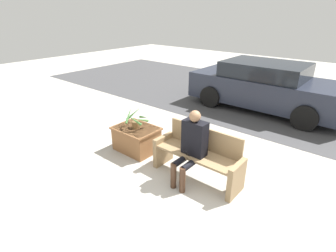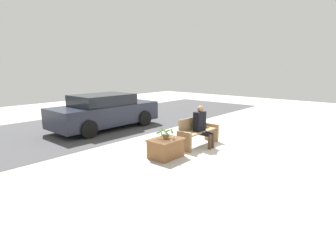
# 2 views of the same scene
# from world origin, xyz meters

# --- Properties ---
(ground_plane) EXTENTS (30.00, 30.00, 0.00)m
(ground_plane) POSITION_xyz_m (0.00, 0.00, 0.00)
(ground_plane) COLOR #ADA89E
(road_surface) EXTENTS (20.00, 6.00, 0.01)m
(road_surface) POSITION_xyz_m (0.00, 5.75, 0.00)
(road_surface) COLOR #424244
(road_surface) RESTS_ON ground_plane
(bench) EXTENTS (1.65, 0.51, 0.91)m
(bench) POSITION_xyz_m (-0.22, 0.49, 0.44)
(bench) COLOR #8C704C
(bench) RESTS_ON ground_plane
(person_seated) EXTENTS (0.42, 0.62, 1.31)m
(person_seated) POSITION_xyz_m (-0.25, 0.31, 0.73)
(person_seated) COLOR black
(person_seated) RESTS_ON ground_plane
(planter_box) EXTENTS (0.91, 0.71, 0.53)m
(planter_box) POSITION_xyz_m (-1.79, 0.47, 0.28)
(planter_box) COLOR brown
(planter_box) RESTS_ON ground_plane
(potted_plant) EXTENTS (0.50, 0.52, 0.42)m
(potted_plant) POSITION_xyz_m (-1.79, 0.47, 0.70)
(potted_plant) COLOR brown
(potted_plant) RESTS_ON planter_box
(parked_car) EXTENTS (4.44, 1.98, 1.42)m
(parked_car) POSITION_xyz_m (-0.69, 4.80, 0.71)
(parked_car) COLOR #232838
(parked_car) RESTS_ON ground_plane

